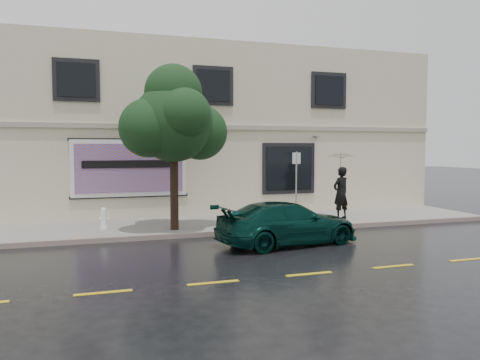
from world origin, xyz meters
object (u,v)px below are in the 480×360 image
object	(u,v)px
pedestrian	(341,193)
fire_hydrant	(104,219)
street_tree	(174,123)
car	(288,223)

from	to	relation	value
pedestrian	fire_hydrant	world-z (taller)	pedestrian
pedestrian	street_tree	bearing A→B (deg)	-13.66
car	fire_hydrant	size ratio (longest dim) A/B	6.03
car	pedestrian	size ratio (longest dim) A/B	2.20
car	pedestrian	bearing A→B (deg)	-57.85
car	pedestrian	xyz separation A→B (m)	(3.45, 2.99, 0.50)
pedestrian	fire_hydrant	bearing A→B (deg)	-19.96
pedestrian	street_tree	distance (m)	6.78
pedestrian	street_tree	xyz separation A→B (m)	(-6.30, -0.39, 2.48)
car	fire_hydrant	xyz separation A→B (m)	(-5.03, 3.40, -0.13)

